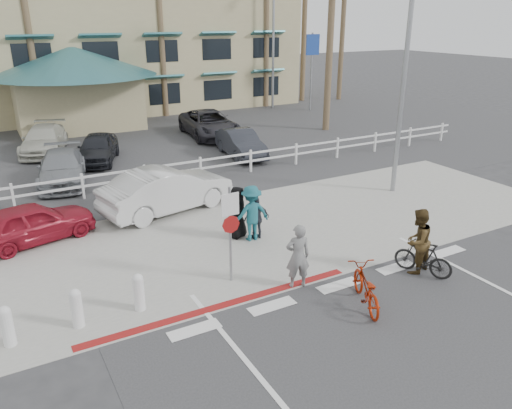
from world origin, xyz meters
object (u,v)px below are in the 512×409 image
bike_black (423,258)px  car_red_compact (32,223)px  car_white_sedan (167,190)px  sign_post (230,230)px  bike_red (366,288)px

bike_black → car_red_compact: bearing=-64.4°
car_white_sedan → car_red_compact: (-4.49, -0.48, -0.16)m
bike_black → car_white_sedan: (-4.36, 7.75, 0.32)m
sign_post → car_red_compact: 6.66m
bike_red → bike_black: bike_red is taller
bike_red → car_red_compact: (-6.47, 7.73, 0.14)m
sign_post → bike_black: size_ratio=1.86×
sign_post → car_white_sedan: bearing=87.1°
bike_black → bike_red: bearing=-14.1°
bike_black → car_red_compact: car_red_compact is taller
car_red_compact → car_white_sedan: bearing=-97.9°
sign_post → bike_red: 3.61m
bike_red → bike_black: bearing=-145.9°
bike_black → car_white_sedan: 8.90m
sign_post → bike_red: size_ratio=1.57×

